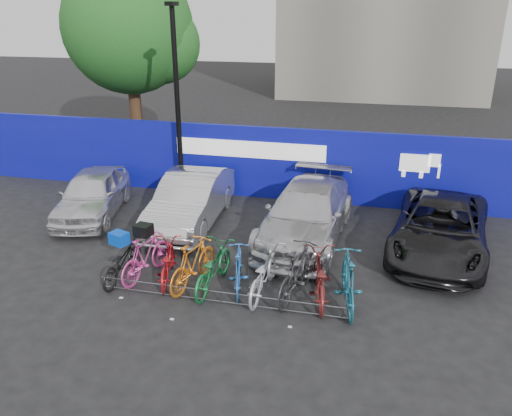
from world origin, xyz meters
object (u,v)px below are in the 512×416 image
(bike_1, at_px, (146,256))
(bike_6, at_px, (263,273))
(bike_0, at_px, (122,262))
(car_0, at_px, (92,194))
(tree, at_px, (135,31))
(bike_9, at_px, (348,281))
(car_3, at_px, (440,228))
(bike_3, at_px, (193,263))
(car_2, at_px, (306,213))
(bike_rack, at_px, (221,297))
(car_1, at_px, (191,200))
(bike_8, at_px, (319,277))
(bike_7, at_px, (298,272))
(bike_2, at_px, (167,262))
(bike_5, at_px, (239,269))
(lamppost, at_px, (177,99))
(bike_4, at_px, (213,268))

(bike_1, height_order, bike_6, bike_1)
(bike_6, bearing_deg, bike_0, 6.62)
(car_0, distance_m, bike_0, 4.35)
(tree, xyz_separation_m, car_0, (1.51, -6.79, -4.38))
(tree, distance_m, bike_9, 14.52)
(bike_0, bearing_deg, car_3, -155.23)
(bike_1, relative_size, bike_3, 0.97)
(car_0, xyz_separation_m, car_2, (6.57, -0.13, 0.05))
(bike_rack, distance_m, bike_9, 2.73)
(bike_0, height_order, bike_6, bike_6)
(tree, relative_size, bike_3, 4.23)
(car_3, distance_m, bike_0, 7.98)
(car_1, distance_m, car_2, 3.43)
(bike_0, bearing_deg, bike_8, -176.13)
(bike_rack, xyz_separation_m, bike_7, (1.55, 0.68, 0.45))
(car_1, bearing_deg, bike_0, -99.35)
(bike_8, height_order, bike_9, bike_9)
(bike_rack, bearing_deg, bike_8, 19.05)
(car_3, height_order, bike_6, car_3)
(bike_3, height_order, bike_9, bike_9)
(tree, bearing_deg, bike_2, -62.14)
(bike_rack, relative_size, bike_9, 2.80)
(car_1, height_order, car_2, car_1)
(car_1, relative_size, bike_5, 2.69)
(lamppost, bearing_deg, bike_4, -62.30)
(lamppost, distance_m, bike_4, 6.70)
(lamppost, xyz_separation_m, bike_0, (0.65, -5.51, -2.82))
(bike_6, relative_size, bike_8, 0.99)
(bike_3, bearing_deg, bike_0, 16.88)
(bike_5, bearing_deg, car_1, -67.43)
(bike_5, xyz_separation_m, bike_9, (2.42, -0.13, 0.10))
(tree, bearing_deg, car_1, -55.21)
(bike_1, xyz_separation_m, bike_6, (2.83, -0.08, -0.02))
(lamppost, bearing_deg, car_1, -62.14)
(car_2, relative_size, bike_7, 2.50)
(bike_5, distance_m, bike_7, 1.33)
(bike_0, relative_size, bike_6, 0.87)
(bike_4, xyz_separation_m, bike_5, (0.58, 0.08, -0.01))
(bike_4, distance_m, bike_7, 1.92)
(bike_2, height_order, bike_3, bike_3)
(car_3, xyz_separation_m, bike_7, (-3.22, -2.99, -0.07))
(bike_6, bearing_deg, bike_5, -0.81)
(bike_0, bearing_deg, bike_1, -155.73)
(bike_1, xyz_separation_m, bike_9, (4.68, -0.16, 0.06))
(bike_1, bearing_deg, bike_9, -169.17)
(bike_6, bearing_deg, lamppost, -49.14)
(bike_1, height_order, bike_7, bike_7)
(bike_1, relative_size, bike_6, 0.91)
(car_2, distance_m, bike_9, 3.46)
(bike_3, distance_m, bike_5, 1.05)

